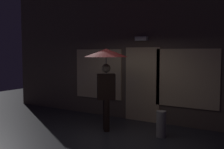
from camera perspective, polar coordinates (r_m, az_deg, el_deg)
ground_plane at (r=6.62m, az=-2.26°, el=-13.48°), size 18.00×18.00×0.00m
building_facade at (r=8.33m, az=6.83°, el=5.80°), size 10.55×0.48×4.51m
person_with_umbrella at (r=7.14m, az=-1.23°, el=1.83°), size 1.13×1.13×2.15m
sidewalk_bollard at (r=6.90m, az=10.13°, el=-10.02°), size 0.24×0.24×0.64m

